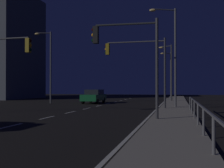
# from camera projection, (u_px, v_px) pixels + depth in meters

# --- Properties ---
(ground_plane) EXTENTS (112.00, 112.00, 0.00)m
(ground_plane) POSITION_uv_depth(u_px,v_px,m) (73.00, 112.00, 22.42)
(ground_plane) COLOR black
(ground_plane) RESTS_ON ground
(sidewalk_right) EXTENTS (2.52, 77.00, 0.14)m
(sidewalk_right) POSITION_uv_depth(u_px,v_px,m) (174.00, 113.00, 20.84)
(sidewalk_right) COLOR #9E937F
(sidewalk_right) RESTS_ON ground
(lane_markings_center) EXTENTS (0.14, 50.00, 0.01)m
(lane_markings_center) POSITION_uv_depth(u_px,v_px,m) (87.00, 108.00, 25.84)
(lane_markings_center) COLOR silver
(lane_markings_center) RESTS_ON ground
(lane_edge_line) EXTENTS (0.14, 53.00, 0.01)m
(lane_edge_line) POSITION_uv_depth(u_px,v_px,m) (157.00, 108.00, 26.05)
(lane_edge_line) COLOR silver
(lane_edge_line) RESTS_ON ground
(car_oncoming) EXTENTS (1.91, 4.44, 1.57)m
(car_oncoming) POSITION_uv_depth(u_px,v_px,m) (94.00, 96.00, 34.38)
(car_oncoming) COLOR #14592D
(car_oncoming) RESTS_ON ground
(traffic_light_far_right) EXTENTS (3.70, 0.34, 5.36)m
(traffic_light_far_right) POSITION_uv_depth(u_px,v_px,m) (128.00, 49.00, 16.40)
(traffic_light_far_right) COLOR #38383D
(traffic_light_far_right) RESTS_ON sidewalk_right
(traffic_light_far_center) EXTENTS (5.12, 0.45, 5.68)m
(traffic_light_far_center) POSITION_uv_depth(u_px,v_px,m) (138.00, 58.00, 24.92)
(traffic_light_far_center) COLOR #38383D
(traffic_light_far_center) RESTS_ON sidewalk_right
(street_lamp_median) EXTENTS (2.26, 1.08, 8.50)m
(street_lamp_median) POSITION_uv_depth(u_px,v_px,m) (172.00, 48.00, 26.04)
(street_lamp_median) COLOR #4C4C51
(street_lamp_median) RESTS_ON sidewalk_right
(street_lamp_across_street) EXTENTS (1.68, 0.91, 7.04)m
(street_lamp_across_street) POSITION_uv_depth(u_px,v_px,m) (169.00, 67.00, 38.11)
(street_lamp_across_street) COLOR #38383D
(street_lamp_across_street) RESTS_ON sidewalk_right
(street_lamp_mid_block) EXTENTS (1.62, 1.42, 7.19)m
(street_lamp_mid_block) POSITION_uv_depth(u_px,v_px,m) (169.00, 70.00, 47.56)
(street_lamp_mid_block) COLOR #38383D
(street_lamp_mid_block) RESTS_ON sidewalk_right
(street_lamp_corner) EXTENTS (1.85, 0.68, 8.13)m
(street_lamp_corner) POSITION_uv_depth(u_px,v_px,m) (48.00, 61.00, 34.24)
(street_lamp_corner) COLOR #4C4C51
(street_lamp_corner) RESTS_ON ground
(barrier_fence) EXTENTS (0.09, 21.32, 0.98)m
(barrier_fence) POSITION_uv_depth(u_px,v_px,m) (200.00, 111.00, 11.93)
(barrier_fence) COLOR #59595E
(barrier_fence) RESTS_ON sidewalk_right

